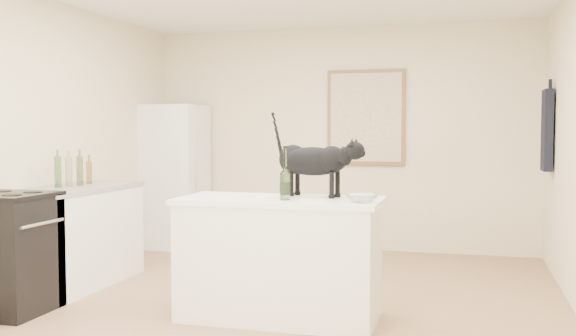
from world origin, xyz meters
The scene contains 18 objects.
floor centered at (0.00, 0.00, 0.00)m, with size 5.50×5.50×0.00m, color #966C50.
wall_back centered at (0.00, 2.75, 1.30)m, with size 4.50×4.50×0.00m, color beige.
wall_front centered at (0.00, -2.75, 1.30)m, with size 4.50×4.50×0.00m, color beige.
wall_left centered at (-2.25, 0.00, 1.30)m, with size 5.50×5.50×0.00m, color beige.
island_base centered at (0.10, -0.20, 0.43)m, with size 1.44×0.67×0.86m, color white.
island_top centered at (0.10, -0.20, 0.88)m, with size 1.50×0.70×0.04m, color white.
left_cabinets centered at (-1.95, 0.30, 0.43)m, with size 0.60×1.40×0.86m, color white.
left_countertop centered at (-1.95, 0.30, 0.88)m, with size 0.62×1.44×0.04m, color gray.
stove centered at (-1.95, -0.60, 0.45)m, with size 0.60×0.60×0.90m, color black.
fridge centered at (-1.95, 2.35, 0.85)m, with size 0.68×0.68×1.70m, color white.
artwork_frame centered at (0.30, 2.72, 1.55)m, with size 0.90×0.03×1.10m, color brown.
artwork_canvas centered at (0.30, 2.70, 1.55)m, with size 0.82×0.00×1.02m, color beige.
hanging_garment centered at (2.19, 2.05, 1.40)m, with size 0.08×0.34×0.80m, color black.
black_cat centered at (0.31, -0.03, 1.14)m, with size 0.68×0.20×0.48m, color black, non-canonical shape.
wine_bottle centered at (0.17, -0.31, 1.07)m, with size 0.07×0.07×0.34m, color #326026.
glass_bowl centered at (0.73, -0.34, 0.93)m, with size 0.23×0.23×0.06m, color white.
fridge_paper centered at (-1.60, 2.32, 1.34)m, with size 0.01×0.15×0.19m, color white.
counter_bottle_cluster centered at (-1.97, 0.30, 1.03)m, with size 0.12×0.51×0.27m.
Camera 1 is at (1.42, -4.79, 1.40)m, focal length 40.59 mm.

